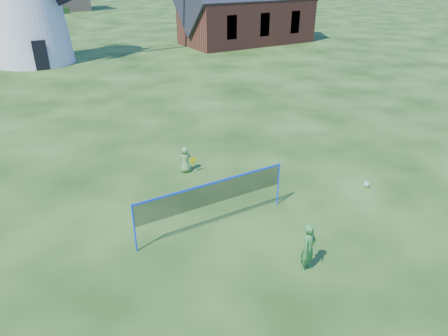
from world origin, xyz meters
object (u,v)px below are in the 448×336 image
at_px(player_boy, 186,160).
at_px(chapel, 247,10).
at_px(badminton_net, 213,194).
at_px(player_girl, 309,248).
at_px(play_ball, 367,184).

bearing_deg(player_boy, chapel, -108.75).
bearing_deg(player_boy, badminton_net, 95.80).
bearing_deg(player_boy, player_girl, 111.31).
bearing_deg(play_ball, player_girl, -154.26).
distance_m(badminton_net, player_girl, 3.31).
height_order(badminton_net, player_boy, badminton_net).
bearing_deg(badminton_net, player_boy, 76.61).
bearing_deg(player_boy, play_ball, 158.10).
xyz_separation_m(chapel, play_ball, (-13.27, -28.18, -3.09)).
distance_m(chapel, player_boy, 30.12).
height_order(chapel, player_boy, chapel).
xyz_separation_m(chapel, badminton_net, (-19.35, -27.48, -2.06)).
height_order(badminton_net, play_ball, badminton_net).
bearing_deg(badminton_net, player_girl, -69.27).
bearing_deg(chapel, badminton_net, -125.15).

